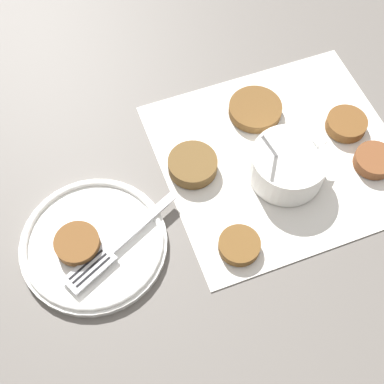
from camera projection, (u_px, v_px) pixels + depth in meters
The scene contains 11 objects.
ground_plane at pixel (276, 150), 0.80m from camera, with size 4.00×4.00×0.00m, color #605B56.
napkin at pixel (281, 155), 0.79m from camera, with size 0.38×0.36×0.00m.
sauce_bowl at pixel (288, 166), 0.76m from camera, with size 0.12×0.11×0.10m.
fritter_0 at pixel (193, 165), 0.77m from camera, with size 0.07×0.07×0.02m.
fritter_1 at pixel (239, 245), 0.71m from camera, with size 0.06×0.06×0.01m.
fritter_2 at pixel (255, 109), 0.82m from camera, with size 0.08×0.08×0.02m.
fritter_3 at pixel (374, 160), 0.78m from camera, with size 0.06×0.06×0.02m.
fritter_4 at pixel (346, 124), 0.81m from camera, with size 0.06×0.06×0.02m.
serving_plate at pixel (94, 243), 0.72m from camera, with size 0.20×0.20×0.02m.
fritter_on_plate at pixel (77, 243), 0.70m from camera, with size 0.06×0.06×0.01m.
fork at pixel (111, 250), 0.70m from camera, with size 0.18×0.08×0.00m.
Camera 1 is at (-0.32, -0.34, 0.67)m, focal length 50.00 mm.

